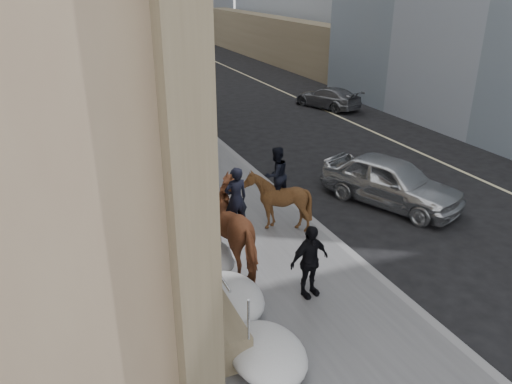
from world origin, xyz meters
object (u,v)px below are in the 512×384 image
(car_silver, at_px, (391,181))
(car_grey, at_px, (328,98))
(pedestrian, at_px, (309,261))
(mounted_horse_left, at_px, (241,227))
(mounted_horse_right, at_px, (277,196))

(car_silver, relative_size, car_grey, 1.15)
(pedestrian, bearing_deg, mounted_horse_left, 109.63)
(mounted_horse_left, relative_size, car_grey, 0.65)
(pedestrian, distance_m, car_grey, 19.78)
(car_silver, bearing_deg, car_grey, 45.10)
(mounted_horse_left, height_order, car_silver, mounted_horse_left)
(pedestrian, bearing_deg, mounted_horse_right, 67.69)
(pedestrian, height_order, car_silver, pedestrian)
(mounted_horse_right, height_order, car_silver, mounted_horse_right)
(pedestrian, distance_m, car_silver, 6.54)
(mounted_horse_left, distance_m, mounted_horse_right, 2.49)
(pedestrian, xyz_separation_m, car_grey, (10.43, 16.80, -0.43))
(car_grey, bearing_deg, pedestrian, 38.63)
(mounted_horse_left, bearing_deg, car_silver, -167.37)
(mounted_horse_right, bearing_deg, car_silver, 168.03)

